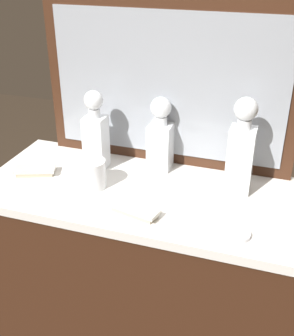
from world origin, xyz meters
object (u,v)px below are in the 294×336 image
crystal_tumbler_far_right (92,175)px  silver_brush_center (35,171)px  crystal_decanter_rear (241,155)px  porcelain_dish (237,234)px  crystal_decanter_far_left (96,138)px  crystal_decanter_front (160,141)px  silver_brush_front (135,210)px

crystal_tumbler_far_right → silver_brush_center: bearing=176.1°
crystal_decanter_rear → porcelain_dish: 0.28m
crystal_decanter_far_left → crystal_decanter_front: bearing=17.5°
crystal_decanter_far_left → porcelain_dish: (0.52, -0.25, -0.11)m
crystal_decanter_rear → porcelain_dish: (0.03, -0.25, -0.12)m
crystal_decanter_front → porcelain_dish: bearing=-45.1°
silver_brush_center → porcelain_dish: silver_brush_center is taller
crystal_decanter_far_left → silver_brush_front: 0.34m
crystal_decanter_front → porcelain_dish: size_ratio=3.66×
crystal_decanter_rear → porcelain_dish: size_ratio=4.39×
crystal_decanter_front → crystal_tumbler_far_right: bearing=-130.6°
crystal_decanter_far_left → silver_brush_front: size_ratio=1.76×
crystal_decanter_front → silver_brush_front: (0.01, -0.30, -0.09)m
crystal_decanter_front → silver_brush_center: bearing=-155.1°
crystal_tumbler_far_right → silver_brush_front: bearing=-29.9°
silver_brush_center → silver_brush_front: bearing=-16.5°
crystal_decanter_front → silver_brush_front: 0.31m
crystal_decanter_front → crystal_decanter_rear: size_ratio=0.83×
crystal_decanter_front → crystal_tumbler_far_right: crystal_decanter_front is taller
crystal_decanter_far_left → crystal_decanter_rear: crystal_decanter_rear is taller
crystal_decanter_far_left → crystal_tumbler_far_right: (0.04, -0.13, -0.07)m
crystal_decanter_far_left → porcelain_dish: crystal_decanter_far_left is taller
crystal_decanter_far_left → porcelain_dish: size_ratio=3.96×
crystal_tumbler_far_right → silver_brush_front: crystal_tumbler_far_right is taller
crystal_decanter_far_left → silver_brush_center: crystal_decanter_far_left is taller
silver_brush_center → porcelain_dish: (0.70, -0.13, -0.01)m
silver_brush_front → silver_brush_center: (-0.40, 0.12, 0.00)m
silver_brush_center → crystal_decanter_far_left: bearing=32.7°
crystal_decanter_far_left → porcelain_dish: 0.59m
crystal_decanter_far_left → crystal_tumbler_far_right: bearing=-72.1°
silver_brush_front → porcelain_dish: silver_brush_front is taller
crystal_decanter_rear → porcelain_dish: bearing=-82.0°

